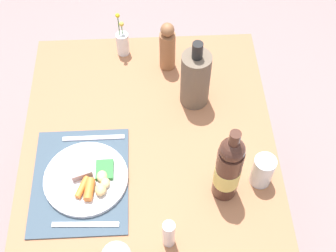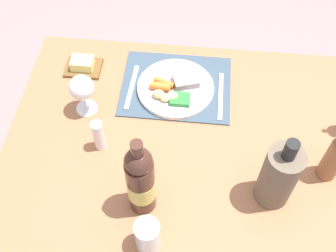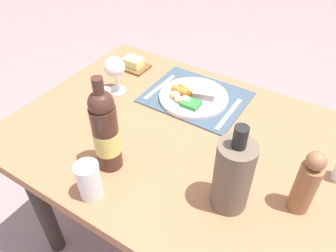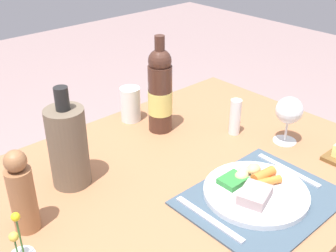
{
  "view_description": "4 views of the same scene",
  "coord_description": "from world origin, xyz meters",
  "px_view_note": "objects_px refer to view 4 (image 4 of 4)",
  "views": [
    {
      "loc": [
        0.77,
        0.02,
        2.02
      ],
      "look_at": [
        -0.08,
        0.07,
        0.81
      ],
      "focal_mm": 48.67,
      "sensor_mm": 36.0,
      "label": 1
    },
    {
      "loc": [
        -0.01,
        0.74,
        1.84
      ],
      "look_at": [
        0.06,
        0.03,
        0.84
      ],
      "focal_mm": 44.05,
      "sensor_mm": 36.0,
      "label": 2
    },
    {
      "loc": [
        -0.42,
        0.74,
        1.49
      ],
      "look_at": [
        0.04,
        0.01,
        0.75
      ],
      "focal_mm": 35.08,
      "sensor_mm": 36.0,
      "label": 3
    },
    {
      "loc": [
        -0.69,
        -0.69,
        1.4
      ],
      "look_at": [
        0.0,
        0.07,
        0.84
      ],
      "focal_mm": 44.65,
      "sensor_mm": 36.0,
      "label": 4
    }
  ],
  "objects_px": {
    "dinner_plate": "(255,190)",
    "fork": "(209,218)",
    "wine_bottle": "(160,92)",
    "wine_glass": "(289,111)",
    "pepper_mill": "(22,193)",
    "water_tumbler": "(131,106)",
    "dining_table": "(184,201)",
    "knife": "(288,170)",
    "cooler_bottle": "(68,146)",
    "salt_shaker": "(235,117)"
  },
  "relations": [
    {
      "from": "knife",
      "to": "pepper_mill",
      "type": "bearing_deg",
      "value": 159.04
    },
    {
      "from": "dining_table",
      "to": "knife",
      "type": "relative_size",
      "value": 5.82
    },
    {
      "from": "salt_shaker",
      "to": "cooler_bottle",
      "type": "bearing_deg",
      "value": 167.53
    },
    {
      "from": "salt_shaker",
      "to": "knife",
      "type": "bearing_deg",
      "value": -104.08
    },
    {
      "from": "wine_glass",
      "to": "pepper_mill",
      "type": "bearing_deg",
      "value": 167.48
    },
    {
      "from": "cooler_bottle",
      "to": "pepper_mill",
      "type": "distance_m",
      "value": 0.19
    },
    {
      "from": "knife",
      "to": "salt_shaker",
      "type": "height_order",
      "value": "salt_shaker"
    },
    {
      "from": "dining_table",
      "to": "water_tumbler",
      "type": "relative_size",
      "value": 9.93
    },
    {
      "from": "wine_bottle",
      "to": "water_tumbler",
      "type": "distance_m",
      "value": 0.15
    },
    {
      "from": "dinner_plate",
      "to": "salt_shaker",
      "type": "height_order",
      "value": "salt_shaker"
    },
    {
      "from": "fork",
      "to": "salt_shaker",
      "type": "relative_size",
      "value": 1.77
    },
    {
      "from": "salt_shaker",
      "to": "pepper_mill",
      "type": "distance_m",
      "value": 0.71
    },
    {
      "from": "wine_bottle",
      "to": "water_tumbler",
      "type": "xyz_separation_m",
      "value": [
        -0.03,
        0.12,
        -0.09
      ]
    },
    {
      "from": "fork",
      "to": "water_tumbler",
      "type": "distance_m",
      "value": 0.57
    },
    {
      "from": "fork",
      "to": "wine_glass",
      "type": "xyz_separation_m",
      "value": [
        0.45,
        0.09,
        0.1
      ]
    },
    {
      "from": "dining_table",
      "to": "fork",
      "type": "bearing_deg",
      "value": -118.53
    },
    {
      "from": "pepper_mill",
      "to": "wine_glass",
      "type": "bearing_deg",
      "value": -12.52
    },
    {
      "from": "dining_table",
      "to": "water_tumbler",
      "type": "distance_m",
      "value": 0.4
    },
    {
      "from": "fork",
      "to": "wine_bottle",
      "type": "height_order",
      "value": "wine_bottle"
    },
    {
      "from": "salt_shaker",
      "to": "pepper_mill",
      "type": "relative_size",
      "value": 0.57
    },
    {
      "from": "wine_bottle",
      "to": "cooler_bottle",
      "type": "xyz_separation_m",
      "value": [
        -0.37,
        -0.06,
        -0.02
      ]
    },
    {
      "from": "pepper_mill",
      "to": "wine_glass",
      "type": "xyz_separation_m",
      "value": [
        0.78,
        -0.17,
        0.01
      ]
    },
    {
      "from": "pepper_mill",
      "to": "water_tumbler",
      "type": "xyz_separation_m",
      "value": [
        0.51,
        0.27,
        -0.05
      ]
    },
    {
      "from": "knife",
      "to": "wine_bottle",
      "type": "relative_size",
      "value": 0.64
    },
    {
      "from": "water_tumbler",
      "to": "wine_glass",
      "type": "xyz_separation_m",
      "value": [
        0.27,
        -0.45,
        0.05
      ]
    },
    {
      "from": "wine_bottle",
      "to": "wine_glass",
      "type": "bearing_deg",
      "value": -53.85
    },
    {
      "from": "dinner_plate",
      "to": "fork",
      "type": "relative_size",
      "value": 1.28
    },
    {
      "from": "wine_glass",
      "to": "wine_bottle",
      "type": "bearing_deg",
      "value": 126.15
    },
    {
      "from": "dining_table",
      "to": "cooler_bottle",
      "type": "bearing_deg",
      "value": 146.97
    },
    {
      "from": "dinner_plate",
      "to": "knife",
      "type": "bearing_deg",
      "value": 0.54
    },
    {
      "from": "fork",
      "to": "water_tumbler",
      "type": "relative_size",
      "value": 1.77
    },
    {
      "from": "wine_glass",
      "to": "fork",
      "type": "bearing_deg",
      "value": -168.21
    },
    {
      "from": "cooler_bottle",
      "to": "wine_glass",
      "type": "relative_size",
      "value": 1.83
    },
    {
      "from": "fork",
      "to": "wine_bottle",
      "type": "distance_m",
      "value": 0.49
    },
    {
      "from": "dining_table",
      "to": "water_tumbler",
      "type": "height_order",
      "value": "water_tumbler"
    },
    {
      "from": "pepper_mill",
      "to": "knife",
      "type": "bearing_deg",
      "value": -23.44
    },
    {
      "from": "wine_bottle",
      "to": "dining_table",
      "type": "bearing_deg",
      "value": -115.85
    },
    {
      "from": "dining_table",
      "to": "pepper_mill",
      "type": "height_order",
      "value": "pepper_mill"
    },
    {
      "from": "salt_shaker",
      "to": "cooler_bottle",
      "type": "distance_m",
      "value": 0.55
    },
    {
      "from": "wine_bottle",
      "to": "knife",
      "type": "bearing_deg",
      "value": -77.1
    },
    {
      "from": "dinner_plate",
      "to": "cooler_bottle",
      "type": "relative_size",
      "value": 0.97
    },
    {
      "from": "fork",
      "to": "salt_shaker",
      "type": "distance_m",
      "value": 0.45
    },
    {
      "from": "wine_glass",
      "to": "water_tumbler",
      "type": "bearing_deg",
      "value": 121.11
    },
    {
      "from": "dinner_plate",
      "to": "water_tumbler",
      "type": "relative_size",
      "value": 2.27
    },
    {
      "from": "wine_bottle",
      "to": "wine_glass",
      "type": "distance_m",
      "value": 0.41
    },
    {
      "from": "dining_table",
      "to": "wine_glass",
      "type": "distance_m",
      "value": 0.42
    },
    {
      "from": "dinner_plate",
      "to": "knife",
      "type": "xyz_separation_m",
      "value": [
        0.15,
        0.0,
        -0.01
      ]
    },
    {
      "from": "wine_glass",
      "to": "cooler_bottle",
      "type": "bearing_deg",
      "value": 156.83
    },
    {
      "from": "dining_table",
      "to": "wine_bottle",
      "type": "relative_size",
      "value": 3.7
    },
    {
      "from": "fork",
      "to": "pepper_mill",
      "type": "xyz_separation_m",
      "value": [
        -0.33,
        0.27,
        0.09
      ]
    }
  ]
}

